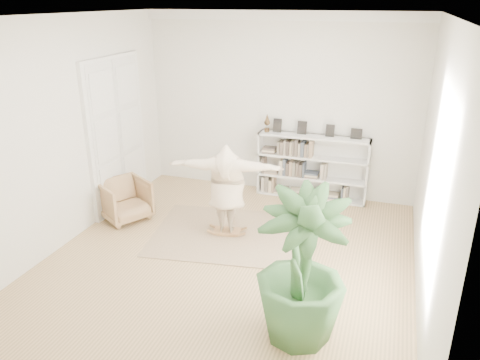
# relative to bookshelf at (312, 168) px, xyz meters

# --- Properties ---
(floor) EXTENTS (6.00, 6.00, 0.00)m
(floor) POSITION_rel_bookshelf_xyz_m (-0.74, -2.82, -0.64)
(floor) COLOR olive
(floor) RESTS_ON ground
(room_shell) EXTENTS (6.00, 6.00, 6.00)m
(room_shell) POSITION_rel_bookshelf_xyz_m (-0.74, 0.12, 2.87)
(room_shell) COLOR silver
(room_shell) RESTS_ON floor
(doors) EXTENTS (0.09, 1.78, 2.92)m
(doors) POSITION_rel_bookshelf_xyz_m (-3.45, -1.52, 0.76)
(doors) COLOR white
(doors) RESTS_ON floor
(bookshelf) EXTENTS (2.20, 0.35, 1.64)m
(bookshelf) POSITION_rel_bookshelf_xyz_m (0.00, 0.00, 0.00)
(bookshelf) COLOR silver
(bookshelf) RESTS_ON floor
(armchair) EXTENTS (1.11, 1.10, 0.74)m
(armchair) POSITION_rel_bookshelf_xyz_m (-3.04, -2.07, -0.26)
(armchair) COLOR tan
(armchair) RESTS_ON floor
(rug) EXTENTS (2.77, 2.35, 0.02)m
(rug) POSITION_rel_bookshelf_xyz_m (-1.06, -2.08, -0.63)
(rug) COLOR tan
(rug) RESTS_ON floor
(rocker_board) EXTENTS (0.49, 0.34, 0.10)m
(rocker_board) POSITION_rel_bookshelf_xyz_m (-1.06, -2.08, -0.57)
(rocker_board) COLOR #905F39
(rocker_board) RESTS_ON rug
(person) EXTENTS (1.95, 0.79, 1.54)m
(person) POSITION_rel_bookshelf_xyz_m (-1.06, -2.08, 0.25)
(person) COLOR beige
(person) RESTS_ON rocker_board
(houseplant) EXTENTS (1.18, 1.18, 1.88)m
(houseplant) POSITION_rel_bookshelf_xyz_m (0.63, -4.23, 0.31)
(houseplant) COLOR #30592C
(houseplant) RESTS_ON floor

